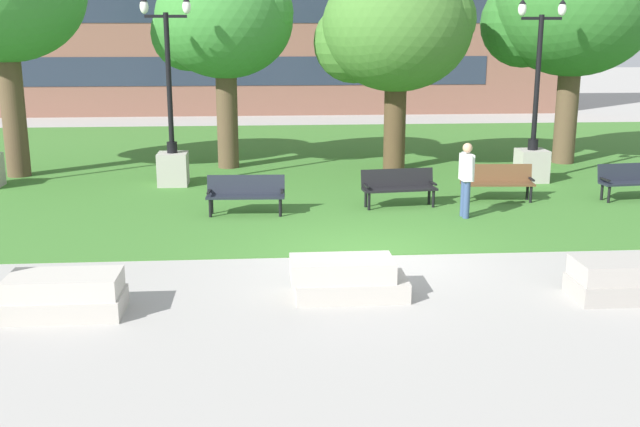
{
  "coord_description": "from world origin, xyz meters",
  "views": [
    {
      "loc": [
        -1.94,
        -13.55,
        4.21
      ],
      "look_at": [
        -1.02,
        -1.4,
        1.2
      ],
      "focal_mm": 42.0,
      "sensor_mm": 36.0,
      "label": 1
    }
  ],
  "objects_px": {
    "concrete_block_right": "(627,280)",
    "park_bench_far_left": "(633,179)",
    "person_bystander_near_lawn": "(466,176)",
    "park_bench_far_right": "(399,185)",
    "park_bench_near_right": "(246,192)",
    "concrete_block_left": "(347,279)",
    "park_bench_near_left": "(497,180)",
    "lamp_post_left": "(533,146)",
    "lamp_post_center": "(172,149)",
    "concrete_block_center": "(64,296)"
  },
  "relations": [
    {
      "from": "park_bench_far_right",
      "to": "park_bench_near_left",
      "type": "bearing_deg",
      "value": 9.99
    },
    {
      "from": "park_bench_near_left",
      "to": "park_bench_far_right",
      "type": "bearing_deg",
      "value": -170.01
    },
    {
      "from": "concrete_block_left",
      "to": "park_bench_near_right",
      "type": "height_order",
      "value": "park_bench_near_right"
    },
    {
      "from": "concrete_block_center",
      "to": "park_bench_far_right",
      "type": "height_order",
      "value": "park_bench_far_right"
    },
    {
      "from": "park_bench_near_left",
      "to": "lamp_post_left",
      "type": "height_order",
      "value": "lamp_post_left"
    },
    {
      "from": "concrete_block_center",
      "to": "concrete_block_left",
      "type": "distance_m",
      "value": 4.37
    },
    {
      "from": "lamp_post_left",
      "to": "lamp_post_center",
      "type": "relative_size",
      "value": 0.99
    },
    {
      "from": "park_bench_far_right",
      "to": "lamp_post_left",
      "type": "distance_m",
      "value": 5.13
    },
    {
      "from": "concrete_block_left",
      "to": "person_bystander_near_lawn",
      "type": "height_order",
      "value": "person_bystander_near_lawn"
    },
    {
      "from": "concrete_block_left",
      "to": "lamp_post_center",
      "type": "relative_size",
      "value": 0.37
    },
    {
      "from": "park_bench_far_right",
      "to": "lamp_post_center",
      "type": "bearing_deg",
      "value": 152.52
    },
    {
      "from": "park_bench_far_left",
      "to": "lamp_post_center",
      "type": "relative_size",
      "value": 0.37
    },
    {
      "from": "concrete_block_right",
      "to": "park_bench_far_left",
      "type": "distance_m",
      "value": 7.71
    },
    {
      "from": "concrete_block_center",
      "to": "lamp_post_left",
      "type": "distance_m",
      "value": 14.15
    },
    {
      "from": "person_bystander_near_lawn",
      "to": "concrete_block_center",
      "type": "bearing_deg",
      "value": -144.5
    },
    {
      "from": "park_bench_near_right",
      "to": "park_bench_far_left",
      "type": "bearing_deg",
      "value": 4.96
    },
    {
      "from": "concrete_block_left",
      "to": "park_bench_far_right",
      "type": "xyz_separation_m",
      "value": [
        1.94,
        6.15,
        0.23
      ]
    },
    {
      "from": "concrete_block_center",
      "to": "person_bystander_near_lawn",
      "type": "bearing_deg",
      "value": 35.5
    },
    {
      "from": "park_bench_near_left",
      "to": "park_bench_near_right",
      "type": "distance_m",
      "value": 6.32
    },
    {
      "from": "concrete_block_right",
      "to": "lamp_post_center",
      "type": "bearing_deg",
      "value": 130.96
    },
    {
      "from": "concrete_block_right",
      "to": "park_bench_near_left",
      "type": "bearing_deg",
      "value": 89.75
    },
    {
      "from": "lamp_post_left",
      "to": "person_bystander_near_lawn",
      "type": "height_order",
      "value": "lamp_post_left"
    },
    {
      "from": "park_bench_far_right",
      "to": "lamp_post_center",
      "type": "xyz_separation_m",
      "value": [
        -5.74,
        2.98,
        0.5
      ]
    },
    {
      "from": "park_bench_near_left",
      "to": "park_bench_far_left",
      "type": "bearing_deg",
      "value": -2.17
    },
    {
      "from": "park_bench_far_right",
      "to": "person_bystander_near_lawn",
      "type": "bearing_deg",
      "value": -41.79
    },
    {
      "from": "concrete_block_right",
      "to": "park_bench_near_left",
      "type": "distance_m",
      "value": 7.01
    },
    {
      "from": "park_bench_far_left",
      "to": "concrete_block_right",
      "type": "bearing_deg",
      "value": -116.98
    },
    {
      "from": "park_bench_near_left",
      "to": "person_bystander_near_lawn",
      "type": "xyz_separation_m",
      "value": [
        -1.24,
        -1.64,
        0.44
      ]
    },
    {
      "from": "concrete_block_left",
      "to": "park_bench_near_left",
      "type": "relative_size",
      "value": 1.02
    },
    {
      "from": "person_bystander_near_lawn",
      "to": "park_bench_far_right",
      "type": "bearing_deg",
      "value": 138.21
    },
    {
      "from": "concrete_block_center",
      "to": "lamp_post_left",
      "type": "relative_size",
      "value": 0.36
    },
    {
      "from": "concrete_block_right",
      "to": "park_bench_near_right",
      "type": "xyz_separation_m",
      "value": [
        -6.21,
        6.03,
        0.23
      ]
    },
    {
      "from": "park_bench_near_left",
      "to": "park_bench_far_right",
      "type": "relative_size",
      "value": 0.99
    },
    {
      "from": "park_bench_near_right",
      "to": "concrete_block_center",
      "type": "bearing_deg",
      "value": -113.23
    },
    {
      "from": "park_bench_near_left",
      "to": "park_bench_far_left",
      "type": "height_order",
      "value": "same"
    },
    {
      "from": "park_bench_near_left",
      "to": "lamp_post_center",
      "type": "height_order",
      "value": "lamp_post_center"
    },
    {
      "from": "concrete_block_right",
      "to": "lamp_post_left",
      "type": "relative_size",
      "value": 0.36
    },
    {
      "from": "concrete_block_left",
      "to": "park_bench_near_right",
      "type": "distance_m",
      "value": 5.9
    },
    {
      "from": "concrete_block_right",
      "to": "park_bench_far_right",
      "type": "height_order",
      "value": "park_bench_far_right"
    },
    {
      "from": "park_bench_near_right",
      "to": "lamp_post_center",
      "type": "xyz_separation_m",
      "value": [
        -2.06,
        3.51,
        0.5
      ]
    },
    {
      "from": "concrete_block_center",
      "to": "park_bench_far_left",
      "type": "distance_m",
      "value": 14.14
    },
    {
      "from": "lamp_post_left",
      "to": "lamp_post_center",
      "type": "bearing_deg",
      "value": 178.73
    },
    {
      "from": "park_bench_near_right",
      "to": "park_bench_far_right",
      "type": "relative_size",
      "value": 0.99
    },
    {
      "from": "park_bench_far_right",
      "to": "person_bystander_near_lawn",
      "type": "height_order",
      "value": "person_bystander_near_lawn"
    },
    {
      "from": "park_bench_near_left",
      "to": "park_bench_near_right",
      "type": "relative_size",
      "value": 1.01
    },
    {
      "from": "park_bench_near_right",
      "to": "park_bench_far_right",
      "type": "bearing_deg",
      "value": 8.09
    },
    {
      "from": "concrete_block_center",
      "to": "park_bench_far_left",
      "type": "bearing_deg",
      "value": 29.36
    },
    {
      "from": "park_bench_far_right",
      "to": "park_bench_far_left",
      "type": "bearing_deg",
      "value": 3.04
    },
    {
      "from": "concrete_block_right",
      "to": "park_bench_near_right",
      "type": "bearing_deg",
      "value": 135.86
    },
    {
      "from": "concrete_block_center",
      "to": "park_bench_far_left",
      "type": "height_order",
      "value": "park_bench_far_left"
    }
  ]
}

